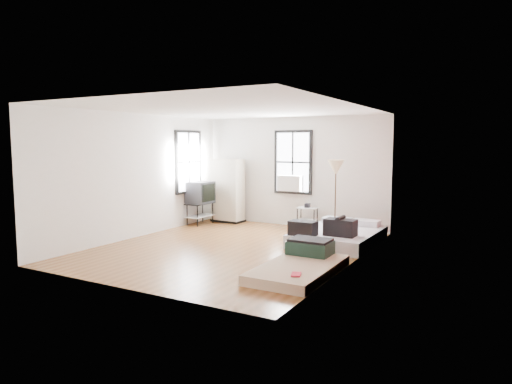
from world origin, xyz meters
The scene contains 8 objects.
ground centered at (0.00, 0.00, 0.00)m, with size 6.00×6.00×0.00m, color brown.
room_shell centered at (0.23, 0.36, 1.74)m, with size 5.02×6.02×2.80m.
mattress_main centered at (1.74, 1.45, 0.19)m, with size 1.60×2.15×0.68m.
mattress_bare centered at (1.92, -0.89, 0.13)m, with size 1.07×2.03×0.44m.
wardrobe centered at (-1.79, 2.65, 0.85)m, with size 0.88×0.53×1.71m.
side_table centered at (0.52, 2.72, 0.43)m, with size 0.53×0.45×0.64m.
floor_lamp centered at (1.42, 2.19, 1.51)m, with size 0.38×0.38×1.75m.
tv_stand centered at (-2.21, 1.95, 0.81)m, with size 0.58×0.81×1.13m.
Camera 1 is at (4.87, -7.74, 2.11)m, focal length 32.00 mm.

